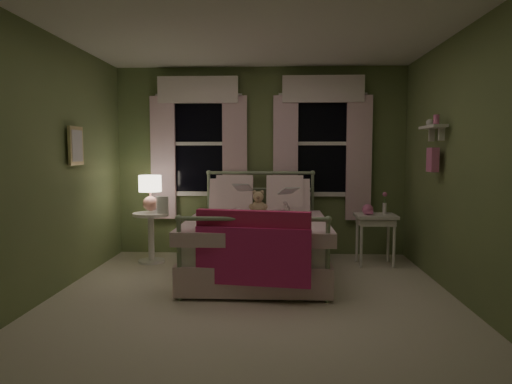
{
  "coord_description": "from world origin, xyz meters",
  "views": [
    {
      "loc": [
        0.23,
        -4.27,
        1.43
      ],
      "look_at": [
        0.01,
        0.65,
        1.0
      ],
      "focal_mm": 32.0,
      "sensor_mm": 36.0,
      "label": 1
    }
  ],
  "objects_px": {
    "nightstand_left": "(151,230)",
    "nightstand_right": "(376,222)",
    "table_lamp": "(150,189)",
    "child_right": "(281,195)",
    "teddy_bear": "(258,205)",
    "child_left": "(237,191)",
    "bed": "(257,242)"
  },
  "relations": [
    {
      "from": "nightstand_left",
      "to": "nightstand_right",
      "type": "height_order",
      "value": "same"
    },
    {
      "from": "table_lamp",
      "to": "nightstand_right",
      "type": "xyz_separation_m",
      "value": [
        2.88,
        -0.02,
        -0.4
      ]
    },
    {
      "from": "child_right",
      "to": "table_lamp",
      "type": "bearing_deg",
      "value": 10.46
    },
    {
      "from": "child_right",
      "to": "teddy_bear",
      "type": "height_order",
      "value": "child_right"
    },
    {
      "from": "child_left",
      "to": "teddy_bear",
      "type": "bearing_deg",
      "value": 156.15
    },
    {
      "from": "child_left",
      "to": "nightstand_right",
      "type": "height_order",
      "value": "child_left"
    },
    {
      "from": "child_right",
      "to": "nightstand_right",
      "type": "relative_size",
      "value": 1.03
    },
    {
      "from": "table_lamp",
      "to": "nightstand_left",
      "type": "bearing_deg",
      "value": 135.0
    },
    {
      "from": "child_left",
      "to": "table_lamp",
      "type": "xyz_separation_m",
      "value": [
        -1.12,
        0.08,
        0.01
      ]
    },
    {
      "from": "teddy_bear",
      "to": "child_left",
      "type": "bearing_deg",
      "value": 150.5
    },
    {
      "from": "nightstand_left",
      "to": "table_lamp",
      "type": "height_order",
      "value": "table_lamp"
    },
    {
      "from": "table_lamp",
      "to": "nightstand_right",
      "type": "relative_size",
      "value": 0.72
    },
    {
      "from": "child_left",
      "to": "teddy_bear",
      "type": "relative_size",
      "value": 2.39
    },
    {
      "from": "table_lamp",
      "to": "nightstand_right",
      "type": "bearing_deg",
      "value": -0.44
    },
    {
      "from": "child_right",
      "to": "child_left",
      "type": "bearing_deg",
      "value": 13.34
    },
    {
      "from": "table_lamp",
      "to": "child_right",
      "type": "bearing_deg",
      "value": -2.88
    },
    {
      "from": "child_left",
      "to": "table_lamp",
      "type": "distance_m",
      "value": 1.13
    },
    {
      "from": "child_right",
      "to": "nightstand_right",
      "type": "xyz_separation_m",
      "value": [
        1.19,
        0.06,
        -0.35
      ]
    },
    {
      "from": "bed",
      "to": "nightstand_right",
      "type": "distance_m",
      "value": 1.56
    },
    {
      "from": "child_left",
      "to": "nightstand_left",
      "type": "bearing_deg",
      "value": 1.34
    },
    {
      "from": "child_right",
      "to": "nightstand_left",
      "type": "bearing_deg",
      "value": 10.46
    },
    {
      "from": "table_lamp",
      "to": "nightstand_right",
      "type": "distance_m",
      "value": 2.91
    },
    {
      "from": "bed",
      "to": "nightstand_left",
      "type": "xyz_separation_m",
      "value": [
        -1.4,
        0.51,
        0.03
      ]
    },
    {
      "from": "child_right",
      "to": "teddy_bear",
      "type": "bearing_deg",
      "value": 42.83
    },
    {
      "from": "bed",
      "to": "nightstand_right",
      "type": "xyz_separation_m",
      "value": [
        1.47,
        0.48,
        0.17
      ]
    },
    {
      "from": "child_right",
      "to": "teddy_bear",
      "type": "relative_size",
      "value": 2.11
    },
    {
      "from": "nightstand_left",
      "to": "nightstand_right",
      "type": "xyz_separation_m",
      "value": [
        2.88,
        -0.02,
        0.13
      ]
    },
    {
      "from": "teddy_bear",
      "to": "nightstand_left",
      "type": "distance_m",
      "value": 1.47
    },
    {
      "from": "nightstand_left",
      "to": "bed",
      "type": "bearing_deg",
      "value": -19.82
    },
    {
      "from": "bed",
      "to": "child_left",
      "type": "bearing_deg",
      "value": 123.6
    },
    {
      "from": "child_right",
      "to": "table_lamp",
      "type": "xyz_separation_m",
      "value": [
        -1.68,
        0.08,
        0.06
      ]
    },
    {
      "from": "nightstand_right",
      "to": "child_right",
      "type": "bearing_deg",
      "value": -177.0
    }
  ]
}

